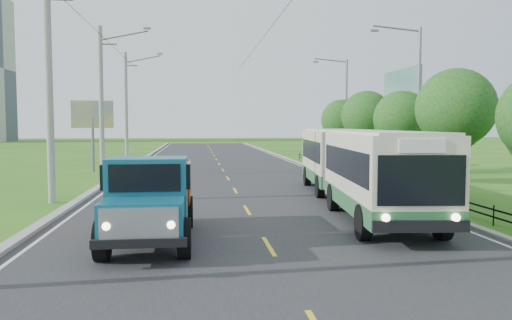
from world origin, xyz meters
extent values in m
plane|color=#2B6818|center=(0.00, 0.00, 0.00)|extent=(240.00, 240.00, 0.00)
cube|color=#28282B|center=(0.00, 20.00, 0.01)|extent=(14.00, 120.00, 0.02)
cube|color=#9E9E99|center=(-7.20, 20.00, 0.07)|extent=(0.40, 120.00, 0.15)
cube|color=#9E9E99|center=(7.15, 20.00, 0.05)|extent=(0.30, 120.00, 0.10)
cube|color=silver|center=(-6.65, 20.00, 0.02)|extent=(0.12, 120.00, 0.00)
cube|color=silver|center=(6.65, 20.00, 0.02)|extent=(0.12, 120.00, 0.00)
cube|color=yellow|center=(0.00, 0.00, 0.02)|extent=(0.12, 2.20, 0.00)
cube|color=black|center=(8.00, 14.00, 0.30)|extent=(0.04, 40.00, 0.60)
cylinder|color=gray|center=(-8.30, 9.00, 5.00)|extent=(0.32, 0.32, 10.00)
cylinder|color=gray|center=(-8.30, 21.00, 5.00)|extent=(0.32, 0.32, 10.00)
cube|color=slate|center=(-7.80, 21.00, 8.80)|extent=(1.20, 0.10, 0.10)
cube|color=slate|center=(-5.20, 21.00, 9.90)|extent=(0.50, 0.18, 0.12)
cylinder|color=gray|center=(-8.30, 33.00, 5.00)|extent=(0.32, 0.32, 10.00)
cube|color=slate|center=(-7.80, 33.00, 8.80)|extent=(1.20, 0.10, 0.10)
cube|color=slate|center=(-5.20, 33.00, 9.90)|extent=(0.50, 0.18, 0.12)
cylinder|color=#382314|center=(9.80, 8.00, 1.68)|extent=(0.28, 0.28, 3.36)
sphere|color=#144616|center=(9.80, 8.00, 4.20)|extent=(3.60, 3.60, 3.60)
sphere|color=#144616|center=(10.00, 8.50, 3.48)|extent=(2.64, 2.64, 2.64)
cylinder|color=#382314|center=(9.80, 14.00, 1.51)|extent=(0.28, 0.28, 3.02)
sphere|color=#144616|center=(9.80, 14.00, 3.78)|extent=(3.24, 3.24, 3.24)
sphere|color=#144616|center=(10.00, 14.50, 3.13)|extent=(2.38, 2.38, 2.38)
cylinder|color=#382314|center=(9.80, 20.00, 1.62)|extent=(0.28, 0.28, 3.25)
sphere|color=#144616|center=(9.80, 20.00, 4.06)|extent=(3.48, 3.48, 3.48)
sphere|color=#144616|center=(10.00, 20.50, 3.36)|extent=(2.55, 2.55, 2.55)
cylinder|color=#382314|center=(9.80, 26.00, 1.54)|extent=(0.28, 0.28, 3.08)
sphere|color=#144616|center=(9.80, 26.00, 3.85)|extent=(3.30, 3.30, 3.30)
sphere|color=#144616|center=(10.00, 26.50, 3.19)|extent=(2.42, 2.42, 2.42)
cylinder|color=slate|center=(10.80, 14.00, 4.50)|extent=(0.20, 0.20, 9.00)
cylinder|color=slate|center=(9.40, 14.00, 8.90)|extent=(2.80, 0.10, 0.34)
cube|color=slate|center=(8.10, 14.00, 8.75)|extent=(0.45, 0.16, 0.12)
cylinder|color=slate|center=(10.80, 28.00, 4.50)|extent=(0.20, 0.20, 9.00)
cylinder|color=slate|center=(9.40, 28.00, 8.90)|extent=(2.80, 0.10, 0.34)
cube|color=slate|center=(8.10, 28.00, 8.75)|extent=(0.45, 0.16, 0.12)
cylinder|color=silver|center=(8.60, 6.00, 0.20)|extent=(0.64, 0.64, 0.40)
sphere|color=#144616|center=(8.60, 6.00, 0.45)|extent=(0.44, 0.44, 0.44)
cylinder|color=silver|center=(8.60, 14.00, 0.20)|extent=(0.64, 0.64, 0.40)
sphere|color=#144616|center=(8.60, 14.00, 0.45)|extent=(0.44, 0.44, 0.44)
cylinder|color=silver|center=(8.60, 22.00, 0.20)|extent=(0.64, 0.64, 0.40)
sphere|color=#144616|center=(8.60, 22.00, 0.45)|extent=(0.44, 0.44, 0.44)
cylinder|color=slate|center=(-9.50, 24.00, 2.00)|extent=(0.20, 0.20, 4.00)
cube|color=yellow|center=(-9.50, 24.00, 4.20)|extent=(3.00, 0.15, 2.00)
cylinder|color=slate|center=(12.30, 17.50, 2.50)|extent=(0.24, 0.24, 5.00)
cylinder|color=slate|center=(12.30, 22.50, 2.50)|extent=(0.24, 0.24, 5.00)
cube|color=#144C47|center=(12.30, 20.00, 5.80)|extent=(0.20, 6.00, 3.00)
cube|color=#296636|center=(4.29, 2.75, 0.83)|extent=(3.36, 8.02, 0.57)
cube|color=beige|center=(4.29, 2.75, 2.12)|extent=(3.36, 8.02, 2.01)
cube|color=black|center=(4.29, 2.75, 2.13)|extent=(3.34, 7.41, 0.99)
cube|color=#296636|center=(5.14, 11.29, 0.83)|extent=(3.31, 7.51, 0.57)
cube|color=beige|center=(5.14, 11.29, 2.12)|extent=(3.31, 7.51, 2.01)
cube|color=black|center=(5.14, 11.29, 2.13)|extent=(3.29, 6.89, 0.99)
cube|color=#4C4C4C|center=(4.73, 7.15, 1.83)|extent=(2.54, 1.28, 2.48)
cube|color=black|center=(3.91, -1.15, 1.95)|extent=(2.34, 0.29, 1.35)
cylinder|color=black|center=(2.88, 0.43, 0.54)|extent=(0.44, 1.11, 1.08)
cylinder|color=black|center=(5.22, 0.20, 0.54)|extent=(0.44, 1.11, 1.08)
cylinder|color=black|center=(3.39, 5.51, 0.54)|extent=(0.44, 1.11, 1.08)
cylinder|color=black|center=(5.73, 5.28, 0.54)|extent=(0.44, 1.11, 1.08)
cylinder|color=black|center=(3.74, 9.03, 0.54)|extent=(0.44, 1.11, 1.08)
cylinder|color=black|center=(6.08, 8.80, 0.54)|extent=(0.44, 1.11, 1.08)
cylinder|color=black|center=(4.21, 13.79, 0.54)|extent=(0.44, 1.11, 1.08)
cylinder|color=black|center=(6.55, 13.56, 0.54)|extent=(0.44, 1.11, 1.08)
cube|color=#135A73|center=(-3.34, -1.15, 1.07)|extent=(2.04, 1.37, 0.97)
cube|color=#135A73|center=(-3.33, 0.30, 1.55)|extent=(2.14, 1.56, 1.94)
cube|color=black|center=(-3.33, 0.30, 2.03)|extent=(2.35, 1.27, 0.68)
cube|color=black|center=(-3.33, 1.08, 0.63)|extent=(1.00, 5.82, 0.24)
cube|color=#C53D12|center=(-3.32, 2.72, 1.60)|extent=(2.25, 2.92, 1.26)
cylinder|color=black|center=(-4.36, -0.95, 0.53)|extent=(0.35, 1.07, 1.07)
cylinder|color=black|center=(-2.32, -0.97, 0.53)|extent=(0.35, 1.07, 1.07)
cylinder|color=black|center=(-4.34, 2.92, 0.53)|extent=(0.35, 1.07, 1.07)
cylinder|color=black|center=(-2.30, 2.91, 0.53)|extent=(0.35, 1.07, 1.07)
camera|label=1|loc=(-2.01, -13.63, 3.41)|focal=35.00mm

